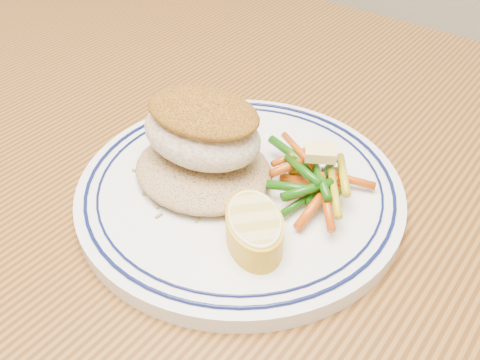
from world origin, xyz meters
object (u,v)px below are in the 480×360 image
(plate, at_px, (240,189))
(vegetable_pile, at_px, (313,178))
(dining_table, at_px, (256,278))
(fish_fillet, at_px, (202,128))
(lemon_wedge, at_px, (254,228))
(rice_pilaf, at_px, (203,167))

(plate, bearing_deg, vegetable_pile, 29.72)
(dining_table, xyz_separation_m, vegetable_pile, (0.03, 0.03, 0.13))
(plate, distance_m, fish_fillet, 0.06)
(dining_table, height_order, vegetable_pile, vegetable_pile)
(dining_table, relative_size, plate, 5.27)
(dining_table, bearing_deg, lemon_wedge, -57.96)
(rice_pilaf, bearing_deg, dining_table, 13.83)
(rice_pilaf, bearing_deg, fish_fillet, 128.65)
(plate, height_order, fish_fillet, fish_fillet)
(plate, bearing_deg, dining_table, 1.19)
(fish_fillet, height_order, vegetable_pile, fish_fillet)
(fish_fillet, bearing_deg, vegetable_pile, 20.57)
(plate, relative_size, fish_fillet, 2.50)
(plate, bearing_deg, rice_pilaf, -158.65)
(fish_fillet, bearing_deg, rice_pilaf, -51.35)
(dining_table, xyz_separation_m, rice_pilaf, (-0.05, -0.01, 0.12))
(rice_pilaf, relative_size, lemon_wedge, 1.42)
(plate, xyz_separation_m, vegetable_pile, (0.05, 0.03, 0.02))
(fish_fillet, distance_m, vegetable_pile, 0.10)
(vegetable_pile, bearing_deg, dining_table, -138.29)
(rice_pilaf, xyz_separation_m, lemon_wedge, (0.08, -0.04, 0.00))
(dining_table, height_order, lemon_wedge, lemon_wedge)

